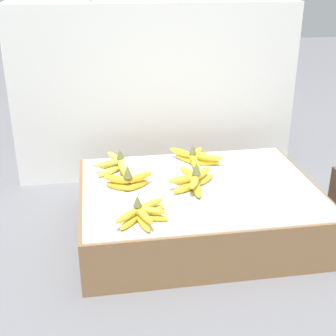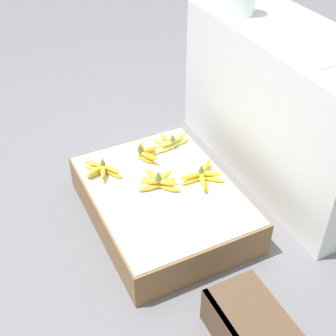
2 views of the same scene
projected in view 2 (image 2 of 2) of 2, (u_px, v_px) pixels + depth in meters
ground_plane at (163, 217)px, 2.50m from camera, size 10.00×10.00×0.00m
display_platform at (163, 203)px, 2.44m from camera, size 0.93×0.71×0.20m
back_vendor_table at (286, 107)px, 2.58m from camera, size 1.37×0.52×0.84m
wooden_crate at (249, 326)px, 1.88m from camera, size 0.36×0.25×0.19m
banana_bunch_front_left at (101, 170)px, 2.45m from camera, size 0.20×0.18×0.09m
banana_bunch_middle_left at (145, 153)px, 2.56m from camera, size 0.20×0.13×0.11m
banana_bunch_middle_midleft at (159, 181)px, 2.37m from camera, size 0.21×0.21×0.11m
banana_bunch_back_left at (171, 142)px, 2.65m from camera, size 0.15×0.22×0.10m
banana_bunch_back_midleft at (202, 176)px, 2.41m from camera, size 0.22×0.24×0.09m
foam_tray_white at (316, 54)px, 2.11m from camera, size 0.26×0.17×0.02m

